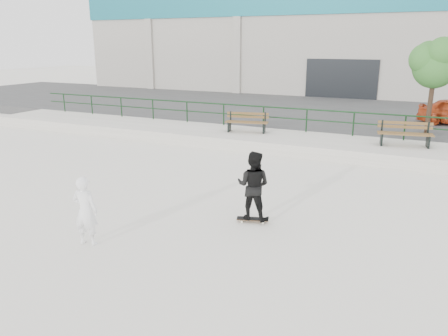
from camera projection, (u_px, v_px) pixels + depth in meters
The scene contains 11 objects.
ground at pixel (146, 230), 10.34m from camera, with size 120.00×120.00×0.00m, color white.
ledge at pixel (275, 141), 18.55m from camera, with size 30.00×3.00×0.50m, color #BAB6A9.
parking_strip at pixel (320, 113), 25.95m from camera, with size 60.00×14.00×0.50m, color #3B3B3B.
railing at pixel (285, 114), 19.41m from camera, with size 28.00×0.06×1.03m.
commercial_building at pixel (361, 39), 36.95m from camera, with size 44.20×16.33×8.00m.
bench_left at pixel (247, 122), 19.13m from camera, with size 1.93×0.91×0.86m.
bench_right at pixel (405, 134), 16.54m from camera, with size 2.05×0.89×0.91m.
tree at pixel (436, 62), 18.23m from camera, with size 2.27×2.01×4.03m.
skateboard at pixel (253, 219), 10.81m from camera, with size 0.80×0.42×0.09m.
standing_skater at pixel (253, 186), 10.56m from camera, with size 0.83×0.65×1.71m, color black.
seated_skater at pixel (85, 211), 9.42m from camera, with size 0.57×0.37×1.56m, color white.
Camera 1 is at (5.70, -7.86, 4.27)m, focal length 35.00 mm.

